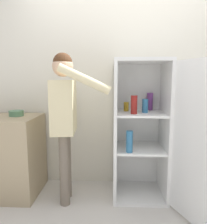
% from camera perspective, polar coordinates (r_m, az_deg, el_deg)
% --- Properties ---
extents(wall_back, '(7.00, 0.06, 2.55)m').
position_cam_1_polar(wall_back, '(2.76, 5.07, 7.14)').
color(wall_back, silver).
rests_on(wall_back, ground_plane).
extents(refrigerator, '(0.87, 1.11, 1.55)m').
position_cam_1_polar(refrigerator, '(2.45, 12.03, -4.91)').
color(refrigerator, white).
rests_on(refrigerator, ground_plane).
extents(person, '(0.63, 0.54, 1.61)m').
position_cam_1_polar(person, '(2.34, -10.10, 0.68)').
color(person, '#726656').
rests_on(person, ground_plane).
extents(counter, '(0.79, 0.62, 0.92)m').
position_cam_1_polar(counter, '(2.85, -24.30, -10.27)').
color(counter, tan).
rests_on(counter, ground_plane).
extents(bowl, '(0.17, 0.17, 0.06)m').
position_cam_1_polar(bowl, '(2.73, -21.81, -0.31)').
color(bowl, '#517F5B').
rests_on(bowl, counter).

